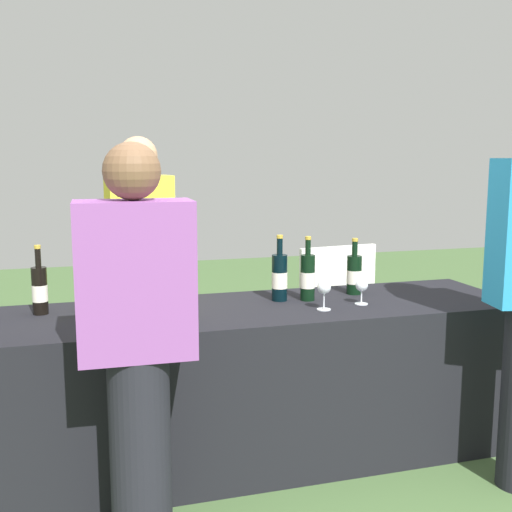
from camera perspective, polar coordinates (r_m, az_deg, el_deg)
The scene contains 14 objects.
ground_plane at distance 3.28m, azimuth -0.00°, elevation -17.77°, with size 12.00×12.00×0.00m, color #476638.
tasting_table at distance 3.13m, azimuth -0.00°, elevation -11.51°, with size 2.62×0.72×0.76m, color black.
wine_bottle_0 at distance 3.02m, azimuth -19.25°, elevation -2.94°, with size 0.07×0.07×0.32m.
wine_bottle_1 at distance 2.99m, azimuth -14.45°, elevation -2.97°, with size 0.08×0.08×0.30m.
wine_bottle_2 at distance 3.05m, azimuth -8.96°, elevation -2.44°, with size 0.07×0.07×0.31m.
wine_bottle_3 at distance 3.13m, azimuth 2.18°, elevation -1.93°, with size 0.08×0.08×0.33m.
wine_bottle_4 at distance 3.14m, azimuth 4.77°, elevation -1.93°, with size 0.07×0.07×0.33m.
wine_bottle_5 at distance 3.32m, azimuth 9.00°, elevation -1.65°, with size 0.08×0.08×0.30m.
wine_glass_0 at distance 2.80m, azimuth -6.41°, elevation -3.60°, with size 0.08×0.08×0.15m.
wine_glass_1 at distance 2.95m, azimuth 6.28°, elevation -3.01°, with size 0.07×0.07×0.14m.
wine_glass_2 at distance 3.09m, azimuth 9.68°, elevation -2.80°, with size 0.06×0.06×0.13m.
server_pouring at distance 3.55m, azimuth -10.49°, elevation -0.87°, with size 0.38×0.24×1.60m.
guest_0 at distance 2.33m, azimuth -10.86°, elevation -7.57°, with size 0.42×0.24×1.53m.
menu_board at distance 4.16m, azimuth 7.47°, elevation -5.31°, with size 0.56×0.03×0.91m, color white.
Camera 1 is at (-0.82, -2.81, 1.48)m, focal length 43.55 mm.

